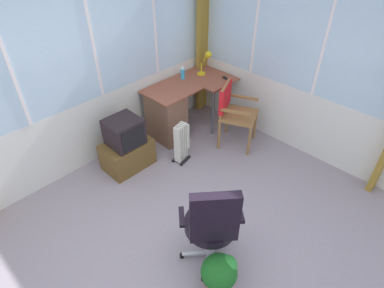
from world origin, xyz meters
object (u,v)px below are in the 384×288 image
space_heater (182,142)px  potted_plant (220,273)px  wooden_armchair (231,107)px  desk (169,113)px  spray_bottle (183,72)px  desk_lamp (207,60)px  office_chair (212,223)px  tv_on_stand (127,146)px  tv_remote (226,79)px

space_heater → potted_plant: space_heater is taller
wooden_armchair → potted_plant: bearing=-143.5°
desk → spray_bottle: 0.65m
desk_lamp → office_chair: desk_lamp is taller
spray_bottle → tv_on_stand: spray_bottle is taller
wooden_armchair → office_chair: size_ratio=0.87×
wooden_armchair → potted_plant: size_ratio=2.19×
desk_lamp → office_chair: 2.82m
office_chair → desk: bearing=57.5°
desk → tv_remote: bearing=-22.4°
desk → tv_on_stand: bearing=-172.6°
desk_lamp → office_chair: (-2.05, -1.90, -0.38)m
tv_remote → spray_bottle: 0.67m
desk → desk_lamp: bearing=-1.2°
desk_lamp → spray_bottle: (-0.39, 0.15, -0.13)m
desk → potted_plant: bearing=-122.3°
desk_lamp → wooden_armchair: 0.90m
desk → spray_bottle: (0.44, 0.13, 0.46)m
desk → tv_on_stand: desk is taller
wooden_armchair → tv_on_stand: 1.56m
tv_remote → office_chair: (-2.11, -1.56, -0.16)m
tv_remote → tv_on_stand: size_ratio=0.20×
desk_lamp → space_heater: (-1.09, -0.53, -0.70)m
desk → space_heater: size_ratio=2.28×
potted_plant → space_heater: bearing=55.6°
tv_remote → office_chair: 2.62m
desk_lamp → wooden_armchair: (-0.31, -0.75, -0.39)m
spray_bottle → tv_on_stand: bearing=-169.3°
office_chair → potted_plant: 0.46m
desk_lamp → wooden_armchair: desk_lamp is taller
wooden_armchair → space_heater: wooden_armchair is taller
desk_lamp → tv_remote: (0.06, -0.35, -0.22)m
desk → spray_bottle: bearing=17.0°
tv_remote → potted_plant: tv_remote is taller
tv_remote → spray_bottle: bearing=142.0°
office_chair → tv_on_stand: office_chair is taller
space_heater → potted_plant: 1.94m
desk → spray_bottle: spray_bottle is taller
tv_on_stand → space_heater: tv_on_stand is taller
tv_remote → wooden_armchair: 0.57m
spray_bottle → office_chair: size_ratio=0.20×
tv_remote → spray_bottle: spray_bottle is taller
desk → wooden_armchair: (0.52, -0.76, 0.20)m
desk → office_chair: office_chair is taller
tv_on_stand → desk: bearing=7.4°
spray_bottle → potted_plant: size_ratio=0.50×
desk → space_heater: 0.62m
desk → space_heater: (-0.27, -0.55, -0.11)m
desk_lamp → tv_remote: size_ratio=2.39×
wooden_armchair → potted_plant: 2.37m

